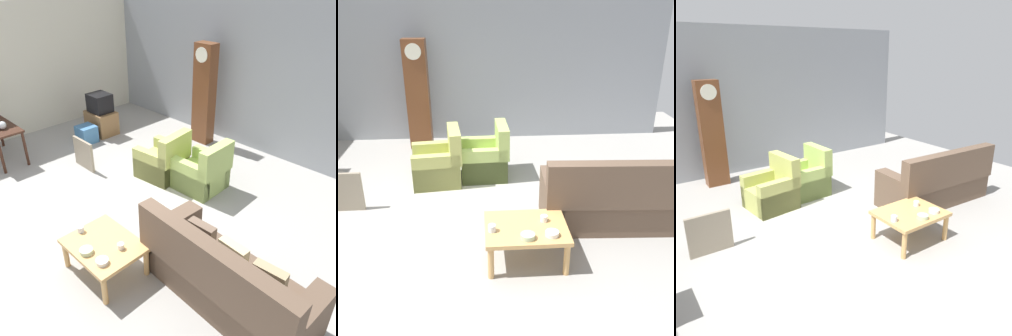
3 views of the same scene
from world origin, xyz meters
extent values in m
plane|color=#999691|center=(0.00, 0.00, 0.00)|extent=(10.40, 10.40, 0.00)
cube|color=gray|center=(0.00, 3.60, 1.60)|extent=(8.40, 0.16, 3.20)
cube|color=brown|center=(2.11, -0.14, 0.22)|extent=(2.14, 0.95, 0.44)
cube|color=brown|center=(2.09, -0.50, 0.74)|extent=(2.11, 0.31, 0.60)
cube|color=brown|center=(1.18, -0.10, 0.34)|extent=(0.28, 0.85, 0.68)
cube|color=#9E8966|center=(2.59, -0.12, 0.62)|extent=(0.37, 0.15, 0.36)
cube|color=#C6B284|center=(2.11, -0.09, 0.62)|extent=(0.37, 0.15, 0.36)
cube|color=brown|center=(1.63, -0.07, 0.62)|extent=(0.36, 0.13, 0.36)
cube|color=tan|center=(-0.50, 1.31, 0.20)|extent=(0.84, 0.84, 0.40)
cube|color=tan|center=(-0.18, 1.35, 0.66)|extent=(0.27, 0.78, 0.52)
cube|color=tan|center=(-0.54, 1.61, 0.30)|extent=(0.77, 0.25, 0.60)
cube|color=tan|center=(-0.47, 1.02, 0.30)|extent=(0.77, 0.25, 0.60)
cube|color=#A5BF61|center=(0.29, 1.50, 0.20)|extent=(0.79, 0.79, 0.40)
cube|color=#A5BF61|center=(0.61, 1.51, 0.66)|extent=(0.21, 0.77, 0.52)
cube|color=#A5BF61|center=(0.28, 1.80, 0.30)|extent=(0.77, 0.19, 0.60)
cube|color=#A5BF61|center=(0.30, 1.20, 0.30)|extent=(0.77, 0.19, 0.60)
cube|color=tan|center=(0.74, -0.89, 0.43)|extent=(0.96, 0.76, 0.05)
cylinder|color=tan|center=(0.32, -1.21, 0.20)|extent=(0.07, 0.07, 0.40)
cylinder|color=tan|center=(1.16, -1.21, 0.20)|extent=(0.07, 0.07, 0.40)
cylinder|color=tan|center=(0.32, -0.57, 0.20)|extent=(0.07, 0.07, 0.40)
cylinder|color=tan|center=(1.16, -0.57, 0.20)|extent=(0.07, 0.07, 0.40)
cube|color=brown|center=(-0.95, 3.03, 1.08)|extent=(0.44, 0.28, 2.15)
cylinder|color=silver|center=(-0.95, 2.88, 1.93)|extent=(0.30, 0.02, 0.30)
cube|color=gray|center=(-1.78, 0.44, 0.30)|extent=(0.60, 0.05, 0.60)
cylinder|color=white|center=(0.96, -0.79, 0.49)|extent=(0.08, 0.08, 0.07)
cylinder|color=silver|center=(0.34, -0.97, 0.49)|extent=(0.09, 0.09, 0.08)
cylinder|color=white|center=(1.01, -1.10, 0.48)|extent=(0.15, 0.15, 0.05)
cylinder|color=#B2C69E|center=(0.73, -1.14, 0.48)|extent=(0.16, 0.16, 0.06)
camera|label=1|loc=(3.70, -2.70, 3.47)|focal=37.82mm
camera|label=2|loc=(0.23, -4.74, 2.92)|focal=41.96mm
camera|label=3|loc=(-2.65, -4.01, 2.70)|focal=36.45mm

